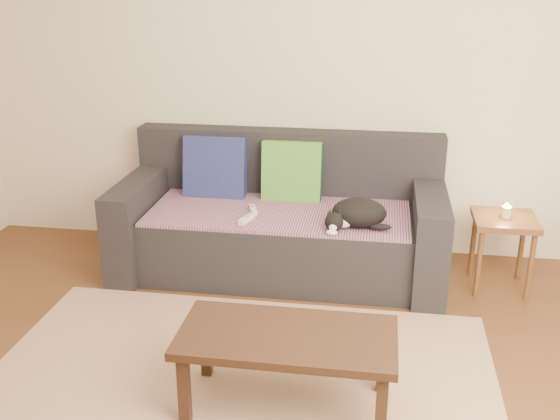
{
  "coord_description": "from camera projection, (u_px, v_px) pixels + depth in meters",
  "views": [
    {
      "loc": [
        0.63,
        -2.41,
        1.89
      ],
      "look_at": [
        0.05,
        1.2,
        0.55
      ],
      "focal_mm": 42.0,
      "sensor_mm": 36.0,
      "label": 1
    }
  ],
  "objects": [
    {
      "name": "throw_blanket",
      "position": [
        279.0,
        212.0,
        4.21
      ],
      "size": [
        1.66,
        0.74,
        0.02
      ],
      "primitive_type": "cube",
      "color": "#3E2546",
      "rests_on": "sofa"
    },
    {
      "name": "coffee_table",
      "position": [
        287.0,
        343.0,
        2.9
      ],
      "size": [
        0.97,
        0.48,
        0.39
      ],
      "color": "#332013",
      "rests_on": "rug"
    },
    {
      "name": "side_table",
      "position": [
        504.0,
        230.0,
        4.03
      ],
      "size": [
        0.38,
        0.38,
        0.47
      ],
      "color": "brown",
      "rests_on": "ground"
    },
    {
      "name": "back_wall",
      "position": [
        291.0,
        64.0,
        4.39
      ],
      "size": [
        4.5,
        0.04,
        2.6
      ],
      "primitive_type": "cube",
      "color": "beige",
      "rests_on": "ground"
    },
    {
      "name": "rug",
      "position": [
        235.0,
        391.0,
        3.12
      ],
      "size": [
        2.5,
        1.8,
        0.01
      ],
      "primitive_type": "cube",
      "color": "tan",
      "rests_on": "ground"
    },
    {
      "name": "cushion_green",
      "position": [
        292.0,
        171.0,
        4.37
      ],
      "size": [
        0.4,
        0.15,
        0.41
      ],
      "primitive_type": "cube",
      "rotation": [
        -0.13,
        0.0,
        0.0
      ],
      "color": "#0C4D30",
      "rests_on": "throw_blanket"
    },
    {
      "name": "cat",
      "position": [
        357.0,
        214.0,
        3.92
      ],
      "size": [
        0.4,
        0.31,
        0.17
      ],
      "rotation": [
        0.0,
        0.0,
        0.05
      ],
      "color": "black",
      "rests_on": "throw_blanket"
    },
    {
      "name": "candle",
      "position": [
        506.0,
        212.0,
        3.99
      ],
      "size": [
        0.06,
        0.06,
        0.09
      ],
      "color": "beige",
      "rests_on": "side_table"
    },
    {
      "name": "wii_remote_b",
      "position": [
        246.0,
        219.0,
        4.02
      ],
      "size": [
        0.08,
        0.15,
        0.03
      ],
      "primitive_type": "cube",
      "rotation": [
        0.0,
        0.0,
        1.26
      ],
      "color": "white",
      "rests_on": "throw_blanket"
    },
    {
      "name": "ground",
      "position": [
        228.0,
        412.0,
        2.98
      ],
      "size": [
        4.5,
        4.5,
        0.0
      ],
      "primitive_type": "plane",
      "color": "brown",
      "rests_on": "ground"
    },
    {
      "name": "wii_remote_a",
      "position": [
        253.0,
        210.0,
        4.17
      ],
      "size": [
        0.08,
        0.15,
        0.03
      ],
      "primitive_type": "cube",
      "rotation": [
        0.0,
        0.0,
        1.9
      ],
      "color": "white",
      "rests_on": "throw_blanket"
    },
    {
      "name": "cushion_navy",
      "position": [
        215.0,
        168.0,
        4.45
      ],
      "size": [
        0.42,
        0.18,
        0.44
      ],
      "primitive_type": "cube",
      "rotation": [
        -0.19,
        0.0,
        0.0
      ],
      "color": "#11244A",
      "rests_on": "throw_blanket"
    },
    {
      "name": "sofa",
      "position": [
        281.0,
        225.0,
        4.33
      ],
      "size": [
        2.1,
        0.94,
        0.87
      ],
      "color": "#232328",
      "rests_on": "ground"
    }
  ]
}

